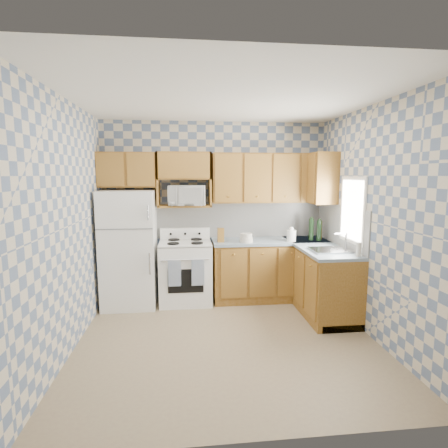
{
  "coord_description": "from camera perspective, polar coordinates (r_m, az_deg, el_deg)",
  "views": [
    {
      "loc": [
        -0.45,
        -3.82,
        1.9
      ],
      "look_at": [
        0.05,
        0.75,
        1.25
      ],
      "focal_mm": 28.0,
      "sensor_mm": 36.0,
      "label": 1
    }
  ],
  "objects": [
    {
      "name": "back_wall",
      "position": [
        5.47,
        -1.49,
        2.27
      ],
      "size": [
        3.4,
        0.02,
        2.7
      ],
      "primitive_type": "cube",
      "color": "slate",
      "rests_on": "ground"
    },
    {
      "name": "knife_block",
      "position": [
        5.13,
        -0.55,
        -1.81
      ],
      "size": [
        0.1,
        0.1,
        0.2
      ],
      "primitive_type": "cube",
      "rotation": [
        0.0,
        0.0,
        0.04
      ],
      "color": "brown",
      "rests_on": "countertop_back"
    },
    {
      "name": "countertop_right",
      "position": [
        5.08,
        15.24,
        -3.61
      ],
      "size": [
        0.63,
        1.6,
        0.04
      ],
      "primitive_type": "cube",
      "color": "slate",
      "rests_on": "base_cabinets_right"
    },
    {
      "name": "refrigerator",
      "position": [
        5.25,
        -15.19,
        -3.9
      ],
      "size": [
        0.75,
        0.7,
        1.68
      ],
      "primitive_type": "cube",
      "color": "white",
      "rests_on": "floor"
    },
    {
      "name": "right_wall",
      "position": [
        4.42,
        22.93,
        0.26
      ],
      "size": [
        0.02,
        3.2,
        2.7
      ],
      "primitive_type": "cube",
      "color": "slate",
      "rests_on": "ground"
    },
    {
      "name": "bottle_1",
      "position": [
        5.41,
        15.25,
        -1.04
      ],
      "size": [
        0.07,
        0.07,
        0.3
      ],
      "primitive_type": "cylinder",
      "color": "black",
      "rests_on": "countertop_back"
    },
    {
      "name": "upper_cabinets_fridge",
      "position": [
        5.32,
        -15.49,
        8.51
      ],
      "size": [
        0.82,
        0.33,
        0.5
      ],
      "primitive_type": "cube",
      "color": "brown",
      "rests_on": "back_wall"
    },
    {
      "name": "dish_towel_left",
      "position": [
        4.94,
        -8.07,
        -7.95
      ],
      "size": [
        0.18,
        0.02,
        0.37
      ],
      "primitive_type": "cube",
      "color": "navy",
      "rests_on": "stove_body"
    },
    {
      "name": "backguard",
      "position": [
        5.45,
        -6.37,
        -1.52
      ],
      "size": [
        0.76,
        0.08,
        0.17
      ],
      "primitive_type": "cube",
      "color": "white",
      "rests_on": "cooktop"
    },
    {
      "name": "sink",
      "position": [
        4.76,
        16.85,
        -4.14
      ],
      "size": [
        0.48,
        0.4,
        0.03
      ],
      "primitive_type": "cube",
      "color": "#B7B7BC",
      "rests_on": "countertop_right"
    },
    {
      "name": "floor",
      "position": [
        4.29,
        0.44,
        -18.23
      ],
      "size": [
        3.4,
        3.4,
        0.0
      ],
      "primitive_type": "plane",
      "color": "#816A53",
      "rests_on": "ground"
    },
    {
      "name": "upper_cabinets_back",
      "position": [
        5.41,
        7.46,
        7.45
      ],
      "size": [
        1.75,
        0.33,
        0.74
      ],
      "primitive_type": "cube",
      "color": "brown",
      "rests_on": "back_wall"
    },
    {
      "name": "backsplash_right",
      "position": [
        5.14,
        18.43,
        -0.2
      ],
      "size": [
        0.02,
        1.6,
        0.56
      ],
      "primitive_type": "cube",
      "color": "silver",
      "rests_on": "right_wall"
    },
    {
      "name": "bottle_2",
      "position": [
        5.52,
        15.35,
        -0.98
      ],
      "size": [
        0.07,
        0.07,
        0.28
      ],
      "primitive_type": "cylinder",
      "color": "#4D3912",
      "rests_on": "countertop_back"
    },
    {
      "name": "stove_body",
      "position": [
        5.3,
        -6.28,
        -7.89
      ],
      "size": [
        0.76,
        0.65,
        0.9
      ],
      "primitive_type": "cube",
      "color": "white",
      "rests_on": "floor"
    },
    {
      "name": "microwave",
      "position": [
        5.21,
        -5.99,
        4.68
      ],
      "size": [
        0.57,
        0.42,
        0.3
      ],
      "primitive_type": "imported",
      "rotation": [
        0.0,
        0.0,
        -0.1
      ],
      "color": "white",
      "rests_on": "microwave_shelf"
    },
    {
      "name": "dish_towel_right",
      "position": [
        4.94,
        -4.28,
        -7.9
      ],
      "size": [
        0.18,
        0.02,
        0.37
      ],
      "primitive_type": "cube",
      "color": "navy",
      "rests_on": "stove_body"
    },
    {
      "name": "window",
      "position": [
        4.8,
        20.24,
        2.16
      ],
      "size": [
        0.02,
        0.66,
        0.86
      ],
      "primitive_type": "cube",
      "color": "silver",
      "rests_on": "right_wall"
    },
    {
      "name": "backsplash_back",
      "position": [
        5.52,
        2.67,
        0.75
      ],
      "size": [
        2.6,
        0.02,
        0.56
      ],
      "primitive_type": "cube",
      "color": "silver",
      "rests_on": "back_wall"
    },
    {
      "name": "soap_bottle",
      "position": [
        4.53,
        21.13,
        -3.89
      ],
      "size": [
        0.06,
        0.06,
        0.17
      ],
      "primitive_type": "cylinder",
      "color": "beige",
      "rests_on": "countertop_right"
    },
    {
      "name": "countertop_back",
      "position": [
        5.37,
        7.63,
        -2.77
      ],
      "size": [
        1.77,
        0.63,
        0.04
      ],
      "primitive_type": "cube",
      "color": "slate",
      "rests_on": "base_cabinets_back"
    },
    {
      "name": "microwave_shelf",
      "position": [
        5.28,
        -6.44,
        2.94
      ],
      "size": [
        0.8,
        0.33,
        0.03
      ],
      "primitive_type": "cube",
      "color": "brown",
      "rests_on": "back_wall"
    },
    {
      "name": "base_cabinets_right",
      "position": [
        5.19,
        15.1,
        -8.59
      ],
      "size": [
        0.6,
        1.6,
        0.88
      ],
      "primitive_type": "cube",
      "color": "brown",
      "rests_on": "floor"
    },
    {
      "name": "cooktop",
      "position": [
        5.19,
        -6.35,
        -3.05
      ],
      "size": [
        0.76,
        0.65,
        0.02
      ],
      "primitive_type": "cube",
      "color": "silver",
      "rests_on": "stove_body"
    },
    {
      "name": "base_cabinets_back",
      "position": [
        5.48,
        7.52,
        -7.49
      ],
      "size": [
        1.75,
        0.6,
        0.88
      ],
      "primitive_type": "cube",
      "color": "brown",
      "rests_on": "floor"
    },
    {
      "name": "electric_kettle",
      "position": [
        5.26,
        10.94,
        -1.91
      ],
      "size": [
        0.13,
        0.13,
        0.17
      ],
      "primitive_type": "cylinder",
      "color": "white",
      "rests_on": "countertop_back"
    },
    {
      "name": "food_containers",
      "position": [
        5.12,
        3.66,
        -2.27
      ],
      "size": [
        0.19,
        0.19,
        0.13
      ],
      "primitive_type": null,
      "color": "beige",
      "rests_on": "countertop_back"
    },
    {
      "name": "upper_cabinets_right",
      "position": [
        5.45,
        15.26,
        7.24
      ],
      "size": [
        0.33,
        0.7,
        0.74
      ],
      "primitive_type": "cube",
      "color": "brown",
      "rests_on": "right_wall"
    },
    {
      "name": "bottle_0",
      "position": [
        5.43,
        14.04,
        -0.85
      ],
      "size": [
        0.07,
        0.07,
        0.33
      ],
      "primitive_type": "cylinder",
      "color": "black",
      "rests_on": "countertop_back"
    }
  ]
}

